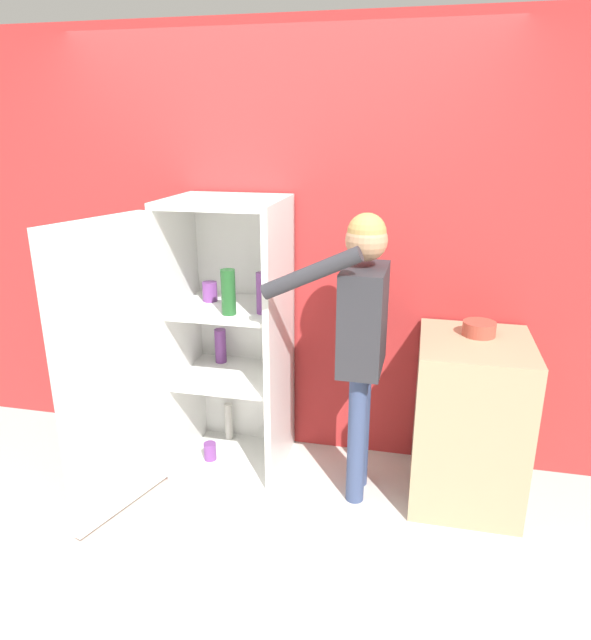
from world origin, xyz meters
The scene contains 6 objects.
ground_plane centered at (0.00, 0.00, 0.00)m, with size 12.00×12.00×0.00m, color beige.
wall_back centered at (0.00, 0.98, 1.27)m, with size 7.00×0.06×2.55m.
refrigerator centered at (-0.33, 0.55, 0.81)m, with size 0.87×1.19×1.62m.
person centered at (0.55, 0.50, 1.02)m, with size 0.60×0.52×1.59m.
counter centered at (1.14, 0.61, 0.46)m, with size 0.58×0.64×0.93m.
bowl centered at (1.15, 0.70, 0.96)m, with size 0.17×0.17×0.08m.
Camera 1 is at (0.83, -2.29, 1.98)m, focal length 32.00 mm.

